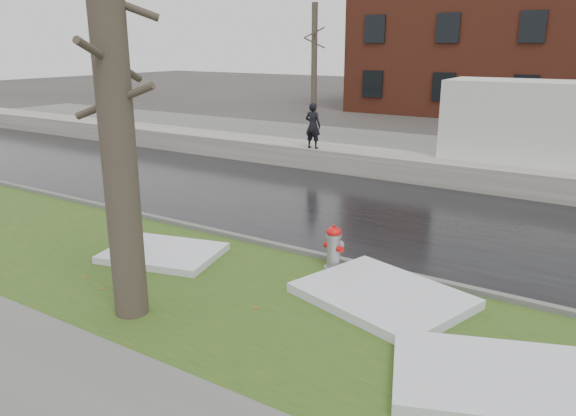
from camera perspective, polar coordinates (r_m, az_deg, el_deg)
The scene contains 16 objects.
ground at distance 10.77m, azimuth -1.78°, elevation -6.37°, with size 120.00×120.00×0.00m, color #47423D.
verge at distance 9.85m, azimuth -5.97°, elevation -8.59°, with size 60.00×4.50×0.04m, color #284A18.
sidewalk at distance 7.70m, azimuth -24.62°, elevation -17.78°, with size 60.00×3.00×0.05m, color slate.
road at distance 14.47m, azimuth 8.41°, elevation -0.46°, with size 60.00×7.00×0.03m, color black.
parking_lot at distance 22.29m, azimuth 17.68°, elevation 4.87°, with size 60.00×9.00×0.03m, color slate.
curb at distance 11.52m, azimuth 1.06°, elevation -4.44°, with size 60.00×0.15×0.14m, color slate.
snowbank at distance 18.18m, azimuth 14.05°, elevation 3.85°, with size 60.00×1.60×0.75m, color #B5B0A6.
bg_tree_left at distance 34.96m, azimuth 2.68°, elevation 14.99°, with size 1.40×1.62×6.50m.
bg_tree_center at distance 36.10m, azimuth 14.57°, elevation 14.54°, with size 1.40×1.62×6.50m.
fire_hydrant at distance 10.56m, azimuth 4.68°, elevation -3.89°, with size 0.44×0.40×0.89m.
tree at distance 8.54m, azimuth -17.20°, elevation 9.86°, with size 1.33×1.55×6.47m.
box_truck at distance 18.43m, azimuth 26.33°, elevation 6.85°, with size 9.39×2.45×3.12m.
worker at distance 19.03m, azimuth 2.54°, elevation 8.36°, with size 0.56×0.37×1.53m, color black.
snow_patch_near at distance 9.60m, azimuth 9.60°, elevation -8.77°, with size 2.60×2.00×0.16m, color silver.
snow_patch_far at distance 11.60m, azimuth -12.55°, elevation -4.48°, with size 2.20×1.60×0.14m, color silver.
snow_patch_side at distance 7.79m, azimuth 21.43°, elevation -16.04°, with size 2.80×1.80×0.18m, color silver.
Camera 1 is at (5.68, -8.15, 4.16)m, focal length 35.00 mm.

